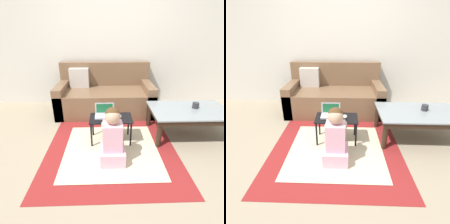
# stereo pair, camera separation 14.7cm
# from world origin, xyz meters

# --- Properties ---
(ground_plane) EXTENTS (16.00, 16.00, 0.00)m
(ground_plane) POSITION_xyz_m (0.00, 0.00, 0.00)
(ground_plane) COLOR gray
(wall_back) EXTENTS (9.00, 0.06, 2.50)m
(wall_back) POSITION_xyz_m (0.00, 1.79, 1.25)
(wall_back) COLOR silver
(wall_back) RESTS_ON ground_plane
(area_rug) EXTENTS (1.68, 1.62, 0.01)m
(area_rug) POSITION_xyz_m (-0.03, 0.01, 0.00)
(area_rug) COLOR maroon
(area_rug) RESTS_ON ground_plane
(couch) EXTENTS (1.74, 0.91, 0.89)m
(couch) POSITION_xyz_m (-0.12, 1.31, 0.30)
(couch) COLOR brown
(couch) RESTS_ON ground_plane
(coffee_table) EXTENTS (1.12, 0.70, 0.41)m
(coffee_table) POSITION_xyz_m (1.11, 0.36, 0.35)
(coffee_table) COLOR gray
(coffee_table) RESTS_ON ground_plane
(laptop_desk) EXTENTS (0.57, 0.33, 0.37)m
(laptop_desk) POSITION_xyz_m (-0.03, 0.23, 0.32)
(laptop_desk) COLOR black
(laptop_desk) RESTS_ON ground_plane
(laptop) EXTENTS (0.26, 0.16, 0.18)m
(laptop) POSITION_xyz_m (-0.12, 0.27, 0.40)
(laptop) COLOR #B7BCC6
(laptop) RESTS_ON laptop_desk
(computer_mouse) EXTENTS (0.06, 0.09, 0.04)m
(computer_mouse) POSITION_xyz_m (0.08, 0.22, 0.39)
(computer_mouse) COLOR silver
(computer_mouse) RESTS_ON laptop_desk
(person_seated) EXTENTS (0.29, 0.38, 0.70)m
(person_seated) POSITION_xyz_m (-0.03, -0.20, 0.31)
(person_seated) COLOR #E5B2CC
(person_seated) RESTS_ON ground_plane
(cup_on_table) EXTENTS (0.09, 0.09, 0.08)m
(cup_on_table) POSITION_xyz_m (1.20, 0.41, 0.45)
(cup_on_table) COLOR #2D2D33
(cup_on_table) RESTS_ON coffee_table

